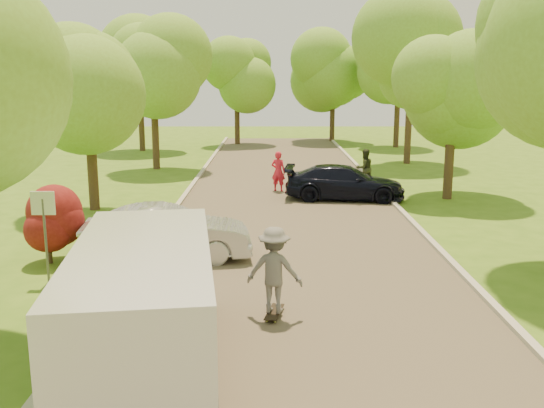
{
  "coord_description": "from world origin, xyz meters",
  "views": [
    {
      "loc": [
        -0.59,
        -9.53,
        4.72
      ],
      "look_at": [
        -0.56,
        6.76,
        1.3
      ],
      "focal_mm": 40.0,
      "sensor_mm": 36.0,
      "label": 1
    }
  ],
  "objects_px": {
    "street_sign": "(44,217)",
    "skateboarder": "(274,270)",
    "minivan": "(144,304)",
    "person_striped": "(278,171)",
    "person_olive": "(365,168)",
    "longboard": "(274,312)",
    "silver_sedan": "(167,234)",
    "dark_sedan": "(345,183)"
  },
  "relations": [
    {
      "from": "street_sign",
      "to": "skateboarder",
      "type": "distance_m",
      "value": 5.71
    },
    {
      "from": "street_sign",
      "to": "minivan",
      "type": "xyz_separation_m",
      "value": [
        3.13,
        -4.19,
        -0.47
      ]
    },
    {
      "from": "person_striped",
      "to": "person_olive",
      "type": "height_order",
      "value": "person_striped"
    },
    {
      "from": "street_sign",
      "to": "person_striped",
      "type": "relative_size",
      "value": 1.28
    },
    {
      "from": "longboard",
      "to": "person_striped",
      "type": "bearing_deg",
      "value": -79.3
    },
    {
      "from": "longboard",
      "to": "person_olive",
      "type": "distance_m",
      "value": 15.25
    },
    {
      "from": "skateboarder",
      "to": "person_striped",
      "type": "relative_size",
      "value": 1.03
    },
    {
      "from": "person_striped",
      "to": "minivan",
      "type": "bearing_deg",
      "value": 104.3
    },
    {
      "from": "minivan",
      "to": "longboard",
      "type": "distance_m",
      "value": 3.16
    },
    {
      "from": "silver_sedan",
      "to": "skateboarder",
      "type": "height_order",
      "value": "skateboarder"
    },
    {
      "from": "dark_sedan",
      "to": "person_olive",
      "type": "bearing_deg",
      "value": -17.12
    },
    {
      "from": "minivan",
      "to": "dark_sedan",
      "type": "distance_m",
      "value": 14.88
    },
    {
      "from": "minivan",
      "to": "person_olive",
      "type": "relative_size",
      "value": 3.49
    },
    {
      "from": "minivan",
      "to": "silver_sedan",
      "type": "xyz_separation_m",
      "value": [
        -0.63,
        5.96,
        -0.38
      ]
    },
    {
      "from": "longboard",
      "to": "street_sign",
      "type": "bearing_deg",
      "value": -9.89
    },
    {
      "from": "street_sign",
      "to": "longboard",
      "type": "xyz_separation_m",
      "value": [
        5.28,
        -2.09,
        -1.47
      ]
    },
    {
      "from": "street_sign",
      "to": "person_olive",
      "type": "distance_m",
      "value": 15.67
    },
    {
      "from": "street_sign",
      "to": "dark_sedan",
      "type": "relative_size",
      "value": 0.47
    },
    {
      "from": "dark_sedan",
      "to": "longboard",
      "type": "distance_m",
      "value": 12.27
    },
    {
      "from": "minivan",
      "to": "person_striped",
      "type": "relative_size",
      "value": 3.43
    },
    {
      "from": "silver_sedan",
      "to": "person_olive",
      "type": "distance_m",
      "value": 12.78
    },
    {
      "from": "silver_sedan",
      "to": "person_striped",
      "type": "relative_size",
      "value": 2.57
    },
    {
      "from": "person_olive",
      "to": "dark_sedan",
      "type": "bearing_deg",
      "value": 44.36
    },
    {
      "from": "dark_sedan",
      "to": "skateboarder",
      "type": "height_order",
      "value": "skateboarder"
    },
    {
      "from": "longboard",
      "to": "silver_sedan",
      "type": "bearing_deg",
      "value": -42.56
    },
    {
      "from": "longboard",
      "to": "person_striped",
      "type": "distance_m",
      "value": 13.68
    },
    {
      "from": "person_striped",
      "to": "person_olive",
      "type": "distance_m",
      "value": 3.91
    },
    {
      "from": "dark_sedan",
      "to": "skateboarder",
      "type": "distance_m",
      "value": 12.26
    },
    {
      "from": "minivan",
      "to": "dark_sedan",
      "type": "xyz_separation_m",
      "value": [
        4.97,
        14.02,
        -0.42
      ]
    },
    {
      "from": "silver_sedan",
      "to": "skateboarder",
      "type": "bearing_deg",
      "value": -151.17
    },
    {
      "from": "minivan",
      "to": "dark_sedan",
      "type": "bearing_deg",
      "value": 62.89
    },
    {
      "from": "longboard",
      "to": "minivan",
      "type": "bearing_deg",
      "value": 56.09
    },
    {
      "from": "silver_sedan",
      "to": "dark_sedan",
      "type": "height_order",
      "value": "silver_sedan"
    },
    {
      "from": "dark_sedan",
      "to": "longboard",
      "type": "relative_size",
      "value": 5.03
    },
    {
      "from": "street_sign",
      "to": "minivan",
      "type": "relative_size",
      "value": 0.37
    },
    {
      "from": "minivan",
      "to": "person_striped",
      "type": "xyz_separation_m",
      "value": [
        2.39,
        15.75,
        -0.25
      ]
    },
    {
      "from": "longboard",
      "to": "dark_sedan",
      "type": "bearing_deg",
      "value": -91.59
    },
    {
      "from": "street_sign",
      "to": "dark_sedan",
      "type": "distance_m",
      "value": 12.77
    },
    {
      "from": "minivan",
      "to": "silver_sedan",
      "type": "relative_size",
      "value": 1.33
    },
    {
      "from": "person_striped",
      "to": "person_olive",
      "type": "bearing_deg",
      "value": -141.73
    },
    {
      "from": "street_sign",
      "to": "longboard",
      "type": "bearing_deg",
      "value": -21.62
    },
    {
      "from": "silver_sedan",
      "to": "longboard",
      "type": "bearing_deg",
      "value": -151.17
    }
  ]
}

